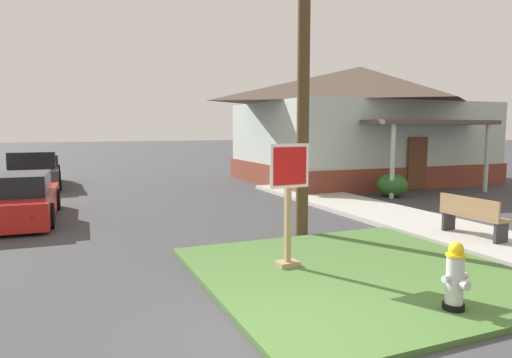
{
  "coord_description": "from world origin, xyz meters",
  "views": [
    {
      "loc": [
        -2.27,
        -4.31,
        2.41
      ],
      "look_at": [
        1.17,
        3.87,
        1.41
      ],
      "focal_mm": 31.95,
      "sensor_mm": 36.0,
      "label": 1
    }
  ],
  "objects": [
    {
      "name": "ground_plane",
      "position": [
        0.0,
        0.0,
        0.0
      ],
      "size": [
        160.0,
        160.0,
        0.0
      ],
      "primitive_type": "plane",
      "color": "#3D3D3F"
    },
    {
      "name": "grass_corner_patch",
      "position": [
        2.07,
        1.74,
        0.04
      ],
      "size": [
        5.0,
        4.99,
        0.08
      ],
      "primitive_type": "cube",
      "color": "#477033",
      "rests_on": "ground"
    },
    {
      "name": "sidewalk_strip",
      "position": [
        5.77,
        5.25,
        0.06
      ],
      "size": [
        2.2,
        14.05,
        0.12
      ],
      "primitive_type": "cube",
      "color": "#B2AFA8",
      "rests_on": "ground"
    },
    {
      "name": "fire_hydrant",
      "position": [
        2.26,
        -0.1,
        0.5
      ],
      "size": [
        0.38,
        0.34,
        0.89
      ],
      "color": "black",
      "rests_on": "grass_corner_patch"
    },
    {
      "name": "stop_sign",
      "position": [
        1.12,
        2.38,
        1.08
      ],
      "size": [
        0.73,
        0.3,
        2.07
      ],
      "color": "#A3845B",
      "rests_on": "grass_corner_patch"
    },
    {
      "name": "manhole_cover",
      "position": [
        0.49,
        2.18,
        0.01
      ],
      "size": [
        0.7,
        0.7,
        0.02
      ],
      "primitive_type": "cylinder",
      "color": "black",
      "rests_on": "ground"
    },
    {
      "name": "parked_sedan_red",
      "position": [
        -3.44,
        8.78,
        0.54
      ],
      "size": [
        1.95,
        4.35,
        1.25
      ],
      "color": "red",
      "rests_on": "ground"
    },
    {
      "name": "pickup_truck_charcoal",
      "position": [
        -3.5,
        16.14,
        0.62
      ],
      "size": [
        2.09,
        5.15,
        1.48
      ],
      "color": "#38383D",
      "rests_on": "ground"
    },
    {
      "name": "street_bench",
      "position": [
        5.58,
        2.63,
        0.58
      ],
      "size": [
        0.46,
        1.47,
        0.85
      ],
      "color": "#93704C",
      "rests_on": "sidewalk_strip"
    },
    {
      "name": "corner_house",
      "position": [
        10.16,
        13.13,
        2.64
      ],
      "size": [
        10.25,
        9.19,
        5.14
      ],
      "color": "brown",
      "rests_on": "ground"
    },
    {
      "name": "shrub_near_porch",
      "position": [
        8.22,
        8.37,
        0.41
      ],
      "size": [
        1.05,
        1.05,
        0.82
      ],
      "primitive_type": "ellipsoid",
      "color": "#2D6326",
      "rests_on": "ground"
    }
  ]
}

